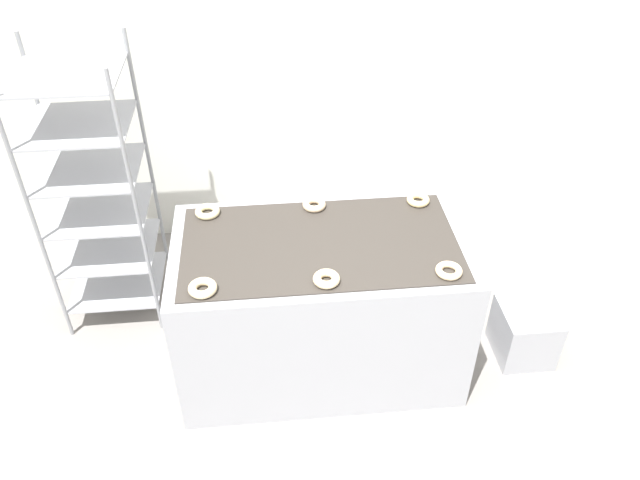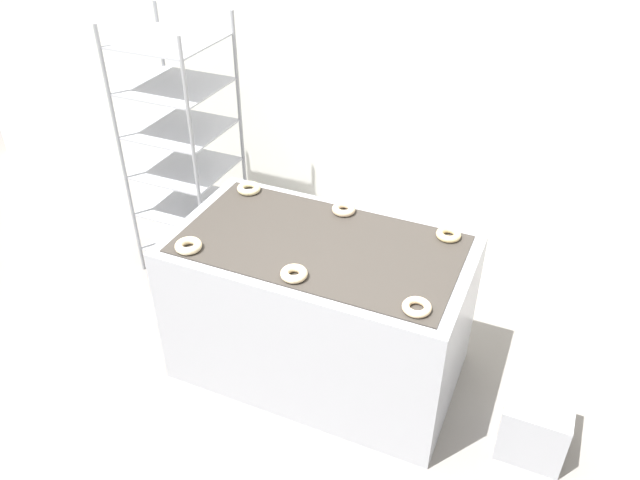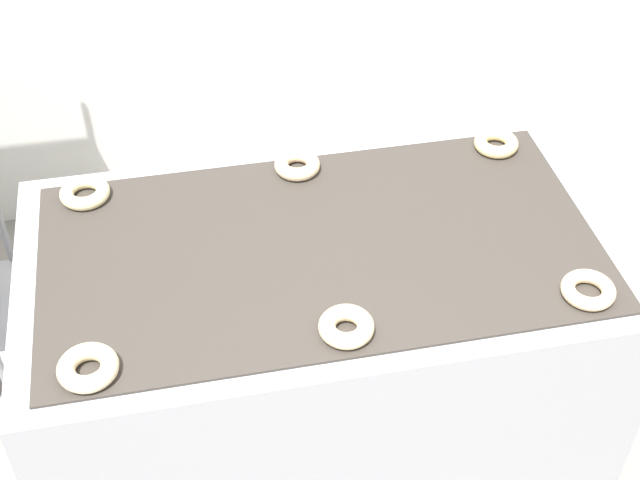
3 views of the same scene
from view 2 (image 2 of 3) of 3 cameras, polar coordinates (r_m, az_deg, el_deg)
name	(u,v)px [view 2 (image 2 of 3)]	position (r m, az deg, el deg)	size (l,w,h in m)	color
ground_plane	(267,454)	(3.46, -4.90, -18.95)	(14.00, 14.00, 0.00)	gray
wall_back	(408,67)	(4.26, 8.01, 15.43)	(8.00, 0.05, 2.80)	silver
fryer_machine	(320,309)	(3.55, 0.00, -6.29)	(1.59, 0.90, 0.91)	#A8AAB2
baking_rack_cart	(184,149)	(4.34, -12.36, 8.12)	(0.60, 0.59, 1.77)	gray
glaze_bin	(535,422)	(3.54, 19.09, -15.42)	(0.33, 0.35, 0.35)	#A8AAB2
donut_near_left	(188,246)	(3.29, -11.94, -0.52)	(0.14, 0.14, 0.04)	beige
donut_near_center	(293,274)	(3.03, -2.44, -3.08)	(0.13, 0.13, 0.04)	beige
donut_near_right	(417,307)	(2.88, 8.84, -6.08)	(0.14, 0.14, 0.04)	beige
donut_far_left	(249,188)	(3.75, -6.53, 4.72)	(0.14, 0.14, 0.04)	beige
donut_far_center	(343,209)	(3.52, 2.15, 2.84)	(0.13, 0.13, 0.04)	beige
donut_far_right	(449,234)	(3.38, 11.67, 0.51)	(0.13, 0.13, 0.04)	#F0D28F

